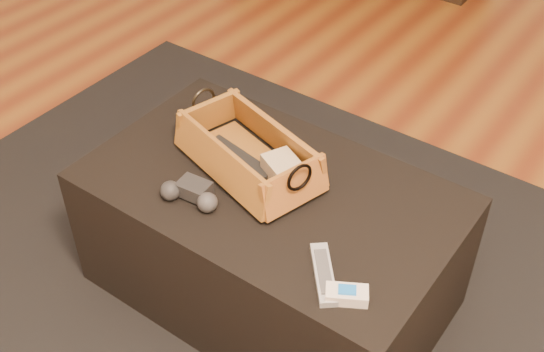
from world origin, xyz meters
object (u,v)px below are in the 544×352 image
Objects in this scene: tv_remote at (239,159)px; game_controller at (191,194)px; ottoman at (270,241)px; cream_gadget at (347,295)px; silver_remote at (324,274)px; wicker_basket at (249,154)px.

tv_remote is 1.33× the size of game_controller.
cream_gadget is at bearing -30.17° from ottoman.
tv_remote reaches higher than cream_gadget.
wicker_basket is at bearing 150.81° from silver_remote.
wicker_basket is at bearing 152.45° from cream_gadget.
game_controller reaches higher than silver_remote.
wicker_basket is 0.20m from game_controller.
silver_remote is at bearing -32.87° from ottoman.
wicker_basket is at bearing 164.24° from ottoman.
cream_gadget is at bearing -15.08° from tv_remote.
wicker_basket is 2.83× the size of silver_remote.
cream_gadget is (0.45, -0.24, -0.03)m from wicker_basket.
tv_remote is at bearing -159.43° from wicker_basket.
ottoman is at bearing -15.76° from wicker_basket.
ottoman is 0.48m from cream_gadget.
ottoman is 9.41× the size of cream_gadget.
wicker_basket reaches higher than silver_remote.
wicker_basket is 2.77× the size of game_controller.
silver_remote is (0.28, -0.18, 0.22)m from ottoman.
cream_gadget is (0.48, -0.23, -0.01)m from tv_remote.
tv_remote is at bearing 172.07° from ottoman.
ottoman is 0.28m from wicker_basket.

